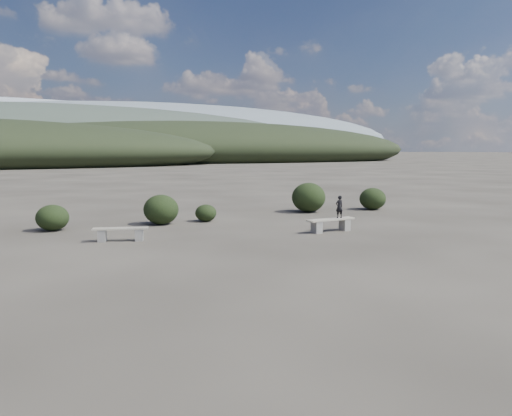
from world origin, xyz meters
name	(u,v)px	position (x,y,z in m)	size (l,w,h in m)	color
ground	(312,263)	(0.00, 0.00, 0.00)	(1200.00, 1200.00, 0.00)	#2E2A24
bench_left	(121,233)	(-4.11, 5.34, 0.27)	(1.81, 0.85, 0.45)	gray
bench_right	(331,224)	(3.24, 4.07, 0.29)	(1.96, 0.56, 0.48)	gray
seated_person	(339,207)	(3.61, 4.10, 0.90)	(0.31, 0.20, 0.84)	black
shrub_a	(52,218)	(-6.04, 8.60, 0.49)	(1.19, 1.19, 0.97)	black
shrub_b	(161,210)	(-1.98, 8.48, 0.60)	(1.40, 1.40, 1.20)	black
shrub_c	(206,213)	(-0.07, 8.52, 0.36)	(0.90, 0.90, 0.72)	black
shrub_d	(309,197)	(5.50, 9.49, 0.71)	(1.63, 1.63, 1.42)	black
shrub_e	(373,199)	(8.94, 9.00, 0.55)	(1.32, 1.32, 1.10)	black
mountain_ridges	(24,138)	(-7.48, 339.06, 10.84)	(500.00, 400.00, 56.00)	black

